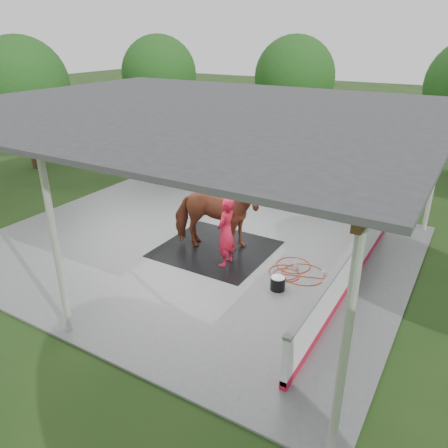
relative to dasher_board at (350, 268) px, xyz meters
The scene contains 12 objects.
ground 4.64m from the dasher_board, behind, with size 100.00×100.00×0.00m, color #1E3814.
concrete_slab 4.63m from the dasher_board, behind, with size 12.00×10.00×0.05m, color slate.
pavilion_structure 5.70m from the dasher_board, behind, with size 12.60×10.60×4.05m.
dasher_board is the anchor object (origin of this frame).
tree_belt 5.43m from the dasher_board, 168.18° to the left, with size 28.00×28.00×5.80m.
rubber_mat 3.93m from the dasher_board, behind, with size 3.07×2.88×0.02m, color black.
horse 3.93m from the dasher_board, behind, with size 1.14×2.50×2.11m, color brown.
handler 3.27m from the dasher_board, behind, with size 0.70×0.46×1.91m, color #AD1229.
wash_bucket 1.80m from the dasher_board, 145.61° to the right, with size 0.37×0.37×0.34m.
soap_bottle_a 1.51m from the dasher_board, behind, with size 0.12×0.12×0.31m, color silver.
soap_bottle_b 0.84m from the dasher_board, 163.13° to the left, with size 0.10×0.10×0.21m, color #338CD8.
hose_coil 1.51m from the dasher_board, behind, with size 1.70×1.39×0.02m.
Camera 1 is at (6.70, -9.55, 5.84)m, focal length 35.00 mm.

